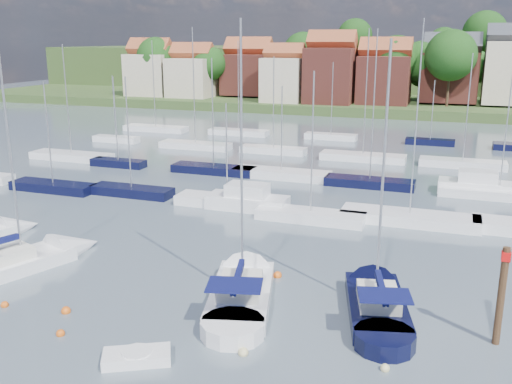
% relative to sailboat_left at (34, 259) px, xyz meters
% --- Properties ---
extents(ground, '(260.00, 260.00, 0.00)m').
position_rel_sailboat_left_xyz_m(ground, '(14.08, 36.37, -0.36)').
color(ground, '#404D57').
rests_on(ground, ground).
extents(sailboat_left, '(6.71, 11.52, 15.23)m').
position_rel_sailboat_left_xyz_m(sailboat_left, '(0.00, 0.00, 0.00)').
color(sailboat_left, white).
rests_on(sailboat_left, ground).
extents(sailboat_centre, '(6.23, 12.69, 16.63)m').
position_rel_sailboat_left_xyz_m(sailboat_centre, '(14.28, 0.93, -0.01)').
color(sailboat_centre, white).
rests_on(sailboat_centre, ground).
extents(sailboat_navy, '(5.54, 11.55, 15.50)m').
position_rel_sailboat_left_xyz_m(sailboat_navy, '(21.71, 1.72, 0.00)').
color(sailboat_navy, black).
rests_on(sailboat_navy, ground).
extents(tender, '(3.35, 2.68, 0.66)m').
position_rel_sailboat_left_xyz_m(tender, '(12.41, -7.98, -0.10)').
color(tender, white).
rests_on(tender, ground).
extents(timber_piling, '(0.40, 0.40, 7.19)m').
position_rel_sailboat_left_xyz_m(timber_piling, '(27.90, -0.78, 1.21)').
color(timber_piling, '#4C331E').
rests_on(timber_piling, ground).
extents(buoy_b, '(0.44, 0.44, 0.44)m').
position_rel_sailboat_left_xyz_m(buoy_b, '(7.56, -7.14, -0.36)').
color(buoy_b, '#D85914').
rests_on(buoy_b, ground).
extents(buoy_c, '(0.51, 0.51, 0.51)m').
position_rel_sailboat_left_xyz_m(buoy_c, '(6.27, -5.02, -0.36)').
color(buoy_c, '#D85914').
rests_on(buoy_c, ground).
extents(buoy_d, '(0.49, 0.49, 0.49)m').
position_rel_sailboat_left_xyz_m(buoy_d, '(16.75, -5.77, -0.36)').
color(buoy_d, beige).
rests_on(buoy_d, ground).
extents(buoy_e, '(0.52, 0.52, 0.52)m').
position_rel_sailboat_left_xyz_m(buoy_e, '(15.58, 3.33, -0.36)').
color(buoy_e, '#D85914').
rests_on(buoy_e, ground).
extents(buoy_f, '(0.42, 0.42, 0.42)m').
position_rel_sailboat_left_xyz_m(buoy_f, '(23.16, -4.91, -0.36)').
color(buoy_f, beige).
rests_on(buoy_f, ground).
extents(buoy_g, '(0.49, 0.49, 0.49)m').
position_rel_sailboat_left_xyz_m(buoy_g, '(12.26, 2.53, -0.36)').
color(buoy_g, '#D85914').
rests_on(buoy_g, ground).
extents(buoy_h, '(0.43, 0.43, 0.43)m').
position_rel_sailboat_left_xyz_m(buoy_h, '(2.63, -5.54, -0.36)').
color(buoy_h, '#D85914').
rests_on(buoy_h, ground).
extents(marina_field, '(79.62, 41.41, 15.93)m').
position_rel_sailboat_left_xyz_m(marina_field, '(15.99, 31.51, 0.08)').
color(marina_field, white).
rests_on(marina_field, ground).
extents(far_shore_town, '(212.46, 90.00, 22.27)m').
position_rel_sailboat_left_xyz_m(far_shore_town, '(16.31, 129.03, 4.25)').
color(far_shore_town, '#384924').
rests_on(far_shore_town, ground).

